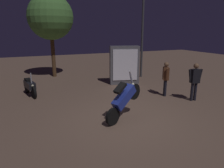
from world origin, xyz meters
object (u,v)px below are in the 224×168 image
at_px(kiosk_billboard, 124,65).
at_px(person_bystander_far, 195,79).
at_px(person_rider_beside, 166,76).
at_px(motorcycle_blue_foreground, 124,99).
at_px(streetlamp_near, 143,23).
at_px(motorcycle_black_parked_left, 30,86).

bearing_deg(kiosk_billboard, person_bystander_far, 126.24).
bearing_deg(person_bystander_far, person_rider_beside, 43.24).
bearing_deg(motorcycle_blue_foreground, person_bystander_far, -14.96).
bearing_deg(streetlamp_near, person_bystander_far, -94.40).
xyz_separation_m(person_rider_beside, person_bystander_far, (0.70, -1.04, 0.03)).
height_order(motorcycle_black_parked_left, kiosk_billboard, kiosk_billboard).
height_order(person_bystander_far, kiosk_billboard, kiosk_billboard).
distance_m(person_bystander_far, streetlamp_near, 5.50).
bearing_deg(kiosk_billboard, person_rider_beside, 120.42).
xyz_separation_m(motorcycle_black_parked_left, streetlamp_near, (6.75, 1.44, 2.90)).
height_order(motorcycle_blue_foreground, person_bystander_far, motorcycle_blue_foreground).
distance_m(motorcycle_black_parked_left, person_rider_beside, 6.21).
bearing_deg(person_rider_beside, kiosk_billboard, 133.00).
relative_size(person_bystander_far, kiosk_billboard, 0.77).
relative_size(motorcycle_blue_foreground, kiosk_billboard, 0.78).
xyz_separation_m(person_rider_beside, streetlamp_near, (1.07, 3.90, 2.42)).
height_order(person_rider_beside, kiosk_billboard, kiosk_billboard).
relative_size(person_bystander_far, streetlamp_near, 0.30).
distance_m(motorcycle_black_parked_left, person_bystander_far, 7.29).
bearing_deg(streetlamp_near, person_rider_beside, -105.41).
bearing_deg(motorcycle_blue_foreground, person_rider_beside, 4.99).
bearing_deg(person_bystander_far, motorcycle_black_parked_left, 70.67).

